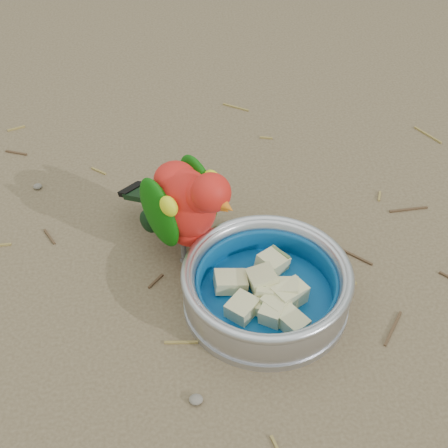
{
  "coord_description": "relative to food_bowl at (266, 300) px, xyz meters",
  "views": [
    {
      "loc": [
        -0.05,
        -0.59,
        0.68
      ],
      "look_at": [
        0.01,
        0.05,
        0.08
      ],
      "focal_mm": 55.0,
      "sensor_mm": 36.0,
      "label": 1
    }
  ],
  "objects": [
    {
      "name": "fruit_wedges",
      "position": [
        -0.0,
        0.0,
        0.02
      ],
      "size": [
        0.13,
        0.13,
        0.03
      ],
      "primitive_type": null,
      "color": "beige",
      "rests_on": "food_bowl"
    },
    {
      "name": "food_bowl",
      "position": [
        0.0,
        0.0,
        0.0
      ],
      "size": [
        0.21,
        0.21,
        0.02
      ],
      "primitive_type": "cylinder",
      "color": "#B2B2BA",
      "rests_on": "ground"
    },
    {
      "name": "ground_debris",
      "position": [
        -0.03,
        0.05,
        -0.01
      ],
      "size": [
        0.9,
        0.8,
        0.01
      ],
      "primitive_type": null,
      "color": "olive",
      "rests_on": "ground"
    },
    {
      "name": "bowl_wall",
      "position": [
        0.0,
        0.0,
        0.03
      ],
      "size": [
        0.21,
        0.21,
        0.04
      ],
      "primitive_type": null,
      "color": "#B2B2BA",
      "rests_on": "food_bowl"
    },
    {
      "name": "lory_parrot",
      "position": [
        -0.09,
        0.1,
        0.07
      ],
      "size": [
        0.19,
        0.21,
        0.16
      ],
      "primitive_type": null,
      "rotation": [
        0.0,
        0.0,
        -2.46
      ],
      "color": "red",
      "rests_on": "ground"
    },
    {
      "name": "ground",
      "position": [
        -0.06,
        0.02,
        -0.01
      ],
      "size": [
        60.0,
        60.0,
        0.0
      ],
      "primitive_type": "plane",
      "color": "brown"
    }
  ]
}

